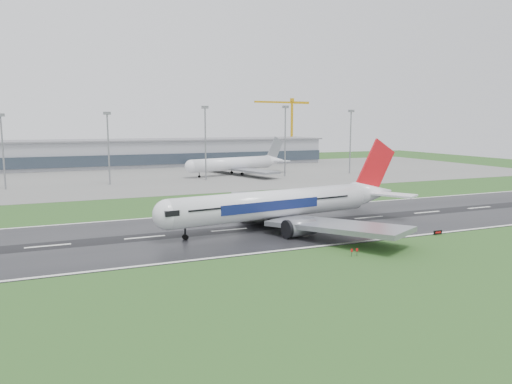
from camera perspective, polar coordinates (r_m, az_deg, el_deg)
name	(u,v)px	position (r m, az deg, el deg)	size (l,w,h in m)	color
ground	(229,230)	(116.21, -3.17, -4.52)	(520.00, 520.00, 0.00)	#234B1B
runway	(229,230)	(116.20, -3.17, -4.49)	(400.00, 45.00, 0.10)	black
apron	(142,177)	(236.41, -13.26, 1.77)	(400.00, 130.00, 0.08)	slate
terminal	(125,154)	(294.98, -15.20, 4.39)	(240.00, 36.00, 15.00)	gray
main_airliner	(289,186)	(118.08, 3.91, 0.72)	(68.57, 65.31, 20.25)	white
parked_airliner	(236,157)	(238.63, -2.39, 4.17)	(60.01, 55.87, 17.59)	white
tower_crane	(292,129)	(343.66, 4.24, 7.44)	(42.95, 2.34, 42.55)	#C88E0C
runway_sign	(438,233)	(118.77, 20.64, -4.50)	(2.30, 0.26, 1.04)	black
floodmast_1	(3,153)	(208.22, -27.67, 4.05)	(0.64, 0.64, 27.81)	gray
floodmast_2	(109,150)	(208.31, -17.00, 4.75)	(0.64, 0.64, 28.74)	gray
floodmast_3	(205,145)	(216.18, -5.98, 5.56)	(0.64, 0.64, 31.66)	gray
floodmast_4	(285,143)	(230.38, 3.45, 5.83)	(0.64, 0.64, 32.29)	gray
floodmast_5	(350,143)	(248.47, 11.06, 5.68)	(0.64, 0.64, 30.73)	gray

